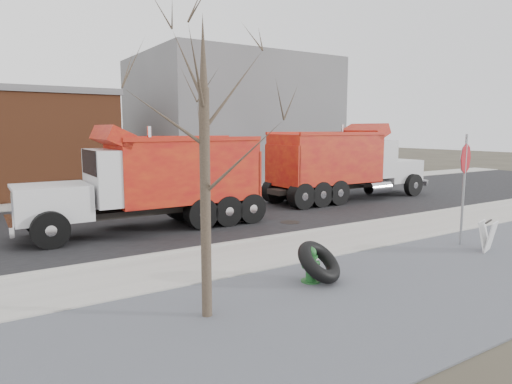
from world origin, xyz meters
TOP-DOWN VIEW (x-y plane):
  - ground at (0.00, 0.00)m, footprint 120.00×120.00m
  - gravel_verge at (0.00, -3.50)m, footprint 60.00×5.00m
  - sidewalk at (0.00, 0.25)m, footprint 60.00×2.50m
  - curb at (0.00, 1.55)m, footprint 60.00×0.15m
  - road at (0.00, 6.30)m, footprint 60.00×9.40m
  - far_sidewalk at (0.00, 12.00)m, footprint 60.00×2.00m
  - building_grey at (9.00, 18.00)m, footprint 12.00×10.00m
  - bare_tree at (-3.20, -2.60)m, footprint 3.20×3.20m
  - fire_hydrant at (-0.48, -2.18)m, footprint 0.45×0.44m
  - truck_tire at (-0.35, -2.29)m, footprint 1.39×1.35m
  - stop_sign at (5.18, -2.00)m, footprint 0.84×0.28m
  - sandwich_board at (5.14, -2.82)m, footprint 0.69×0.54m
  - dump_truck_red_a at (8.31, 6.14)m, footprint 8.71×2.49m
  - dump_truck_red_b at (-1.32, 4.88)m, footprint 8.00×2.39m

SIDE VIEW (x-z plane):
  - ground at x=0.00m, z-range 0.00..0.00m
  - road at x=0.00m, z-range 0.00..0.02m
  - gravel_verge at x=0.00m, z-range 0.00..0.03m
  - sidewalk at x=0.00m, z-range 0.00..0.06m
  - far_sidewalk at x=0.00m, z-range 0.00..0.06m
  - curb at x=0.00m, z-range 0.00..0.11m
  - fire_hydrant at x=-0.48m, z-range -0.03..0.77m
  - sandwich_board at x=5.14m, z-range 0.03..0.87m
  - truck_tire at x=-0.35m, z-range 0.00..0.95m
  - dump_truck_red_b at x=-1.32m, z-range 0.03..3.42m
  - dump_truck_red_a at x=8.31m, z-range 0.03..3.55m
  - stop_sign at x=5.18m, z-range 0.55..3.73m
  - bare_tree at x=-3.20m, z-range 0.70..5.90m
  - building_grey at x=9.00m, z-range 0.00..8.00m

